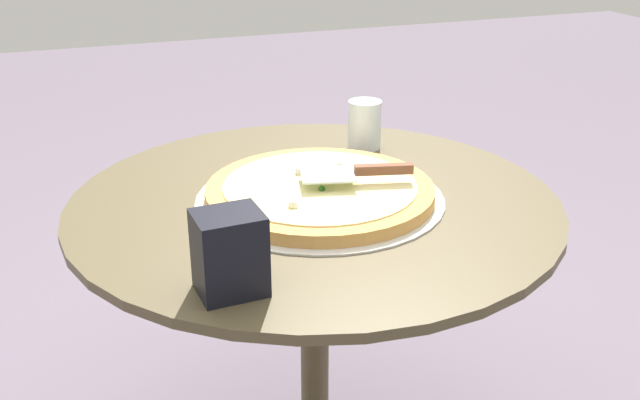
% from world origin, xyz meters
% --- Properties ---
extents(patio_table, '(0.93, 0.93, 0.68)m').
position_xyz_m(patio_table, '(0.00, 0.00, 0.51)').
color(patio_table, brown).
rests_on(patio_table, ground).
extents(pizza_on_tray, '(0.47, 0.47, 0.05)m').
position_xyz_m(pizza_on_tray, '(-0.01, 0.01, 0.70)').
color(pizza_on_tray, silver).
rests_on(pizza_on_tray, patio_table).
extents(pizza_server, '(0.22, 0.10, 0.02)m').
position_xyz_m(pizza_server, '(-0.07, 0.03, 0.74)').
color(pizza_server, silver).
rests_on(pizza_server, pizza_on_tray).
extents(drinking_cup, '(0.07, 0.07, 0.11)m').
position_xyz_m(drinking_cup, '(-0.20, -0.23, 0.74)').
color(drinking_cup, white).
rests_on(drinking_cup, patio_table).
extents(napkin_dispenser, '(0.10, 0.09, 0.12)m').
position_xyz_m(napkin_dispenser, '(0.23, 0.29, 0.75)').
color(napkin_dispenser, black).
rests_on(napkin_dispenser, patio_table).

